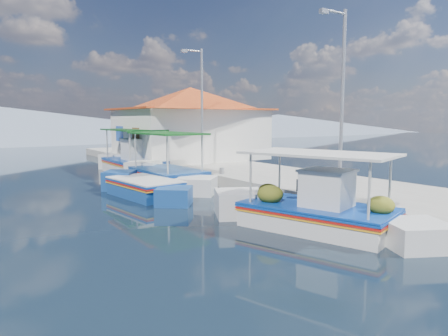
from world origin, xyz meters
TOP-DOWN VIEW (x-y plane):
  - ground at (0.00, 0.00)m, footprint 160.00×160.00m
  - quay at (5.90, 6.00)m, footprint 5.00×44.00m
  - bollards at (3.80, 5.25)m, footprint 0.20×17.20m
  - main_caique at (1.75, 0.40)m, footprint 3.42×6.71m
  - caique_green_canopy at (1.68, 9.24)m, footprint 2.21×7.05m
  - caique_blue_hull at (-0.18, 7.45)m, footprint 2.10×5.73m
  - caique_far at (2.07, 14.14)m, footprint 2.32×7.68m
  - harbor_building at (6.20, 15.00)m, footprint 10.49×10.49m
  - lamp_post_near at (4.51, 2.00)m, footprint 1.21×0.14m
  - lamp_post_far at (4.51, 11.00)m, footprint 1.21×0.14m
  - mountain_ridge at (6.54, 56.00)m, footprint 171.40×96.00m

SIDE VIEW (x-z plane):
  - ground at x=0.00m, z-range 0.00..0.00m
  - quay at x=5.90m, z-range 0.00..0.50m
  - caique_blue_hull at x=-0.18m, z-range -0.24..0.79m
  - caique_green_canopy at x=1.68m, z-range -0.93..1.71m
  - main_caique at x=1.75m, z-range -0.71..1.61m
  - caique_far at x=2.07m, z-range -0.85..1.84m
  - bollards at x=3.80m, z-range 0.50..0.80m
  - mountain_ridge at x=6.54m, z-range -0.71..4.79m
  - harbor_building at x=6.20m, z-range 0.58..4.98m
  - lamp_post_near at x=4.51m, z-range 0.85..6.85m
  - lamp_post_far at x=4.51m, z-range 0.85..6.85m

